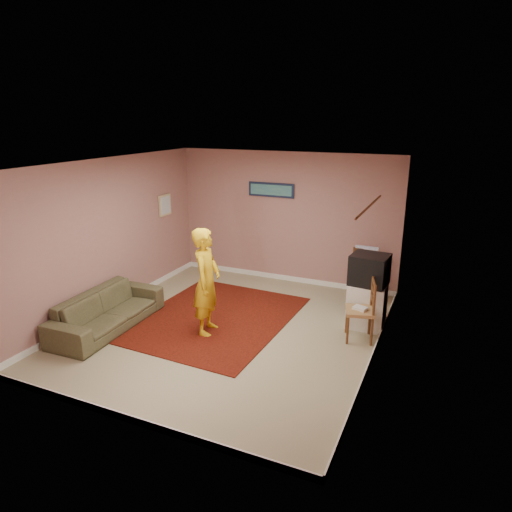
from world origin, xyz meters
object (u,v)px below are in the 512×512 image
at_px(tv_cabinet, 367,305).
at_px(sofa, 107,311).
at_px(person, 207,282).
at_px(crt_tv, 369,269).
at_px(chair_a, 363,271).
at_px(chair_b, 360,303).

distance_m(tv_cabinet, sofa, 4.13).
bearing_deg(person, crt_tv, -72.68).
relative_size(chair_a, person, 0.31).
bearing_deg(sofa, person, -72.65).
distance_m(chair_a, person, 2.96).
relative_size(chair_a, sofa, 0.26).
bearing_deg(tv_cabinet, crt_tv, 174.16).
xyz_separation_m(chair_a, sofa, (-3.48, -2.73, -0.29)).
height_order(tv_cabinet, crt_tv, crt_tv).
xyz_separation_m(tv_cabinet, chair_b, (-0.02, -0.49, 0.22)).
distance_m(crt_tv, sofa, 4.18).
xyz_separation_m(crt_tv, chair_b, (-0.01, -0.49, -0.38)).
xyz_separation_m(tv_cabinet, chair_a, (-0.27, 1.01, 0.23)).
bearing_deg(tv_cabinet, person, -151.68).
bearing_deg(chair_a, person, -143.64).
height_order(crt_tv, person, person).
bearing_deg(chair_b, crt_tv, 163.54).
relative_size(chair_b, person, 0.31).
height_order(crt_tv, sofa, crt_tv).
relative_size(crt_tv, chair_b, 1.16).
relative_size(crt_tv, chair_a, 1.16).
distance_m(chair_b, person, 2.33).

